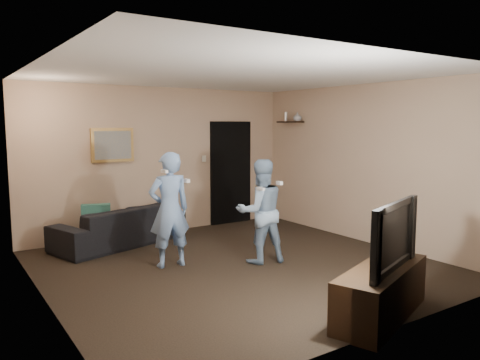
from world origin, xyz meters
TOP-DOWN VIEW (x-y plane):
  - ground at (0.00, 0.00)m, footprint 5.00×5.00m
  - ceiling at (0.00, 0.00)m, footprint 5.00×5.00m
  - wall_back at (0.00, 2.50)m, footprint 5.00×0.04m
  - wall_front at (0.00, -2.50)m, footprint 5.00×0.04m
  - wall_left at (-2.50, 0.00)m, footprint 0.04×5.00m
  - wall_right at (2.50, 0.00)m, footprint 0.04×5.00m
  - sofa at (-0.97, 2.03)m, footprint 2.31×1.44m
  - throw_pillow at (-1.35, 2.03)m, footprint 0.46×0.28m
  - painting_frame at (-0.90, 2.48)m, footprint 0.72×0.05m
  - painting_canvas at (-0.90, 2.45)m, footprint 0.62×0.01m
  - doorway at (1.45, 2.47)m, footprint 0.90×0.06m
  - light_switch at (0.85, 2.48)m, footprint 0.08×0.02m
  - wall_shelf at (2.39, 1.80)m, footprint 0.20×0.60m
  - shelf_vase at (2.39, 1.59)m, footprint 0.20×0.20m
  - shelf_figurine at (2.39, 1.94)m, footprint 0.06×0.06m
  - tv_console at (0.25, -2.25)m, footprint 1.55×0.95m
  - television at (0.25, -2.25)m, footprint 1.16×0.55m
  - wii_player_left at (-0.79, 0.51)m, footprint 0.61×0.51m
  - wii_player_right at (0.36, -0.02)m, footprint 0.82×0.70m

SIDE VIEW (x-z plane):
  - ground at x=0.00m, z-range 0.00..0.00m
  - tv_console at x=0.25m, z-range -0.01..0.51m
  - sofa at x=-0.97m, z-range 0.00..0.63m
  - throw_pillow at x=-1.35m, z-range 0.26..0.70m
  - wii_player_right at x=0.36m, z-range 0.00..1.46m
  - wii_player_left at x=-0.79m, z-range 0.00..1.58m
  - television at x=0.25m, z-range 0.51..1.19m
  - doorway at x=1.45m, z-range 0.00..2.00m
  - wall_back at x=0.00m, z-range 0.00..2.60m
  - wall_front at x=0.00m, z-range 0.00..2.60m
  - wall_left at x=-2.50m, z-range 0.00..2.60m
  - wall_right at x=2.50m, z-range 0.00..2.60m
  - light_switch at x=0.85m, z-range 1.24..1.36m
  - painting_frame at x=-0.90m, z-range 1.32..1.89m
  - painting_canvas at x=-0.90m, z-range 1.37..1.83m
  - wall_shelf at x=2.39m, z-range 1.98..2.00m
  - shelf_vase at x=2.39m, z-range 2.00..2.17m
  - shelf_figurine at x=2.39m, z-range 2.00..2.18m
  - ceiling at x=0.00m, z-range 2.58..2.62m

